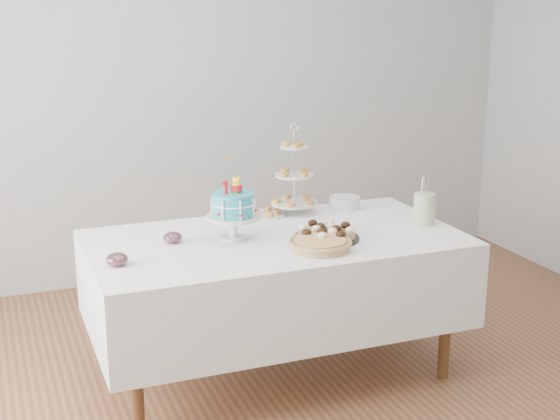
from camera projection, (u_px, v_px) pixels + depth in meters
name	position (u px, v px, depth m)	size (l,w,h in m)	color
floor	(297.00, 398.00, 3.96)	(5.00, 5.00, 0.00)	brown
walls	(298.00, 136.00, 3.61)	(5.04, 4.04, 2.70)	#ACAFB1
table	(275.00, 278.00, 4.09)	(1.92, 1.02, 0.77)	white
birthday_cake	(233.00, 218.00, 3.95)	(0.28, 0.28, 0.42)	silver
cupcake_tray	(326.00, 232.00, 3.99)	(0.34, 0.34, 0.08)	black
pie	(320.00, 244.00, 3.83)	(0.32, 0.32, 0.05)	tan
tiered_stand	(294.00, 176.00, 4.42)	(0.27, 0.27, 0.52)	silver
plate_stack	(345.00, 203.00, 4.56)	(0.18, 0.18, 0.07)	silver
pastry_plate	(265.00, 213.00, 4.42)	(0.23, 0.23, 0.03)	silver
jam_bowl_a	(117.00, 260.00, 3.60)	(0.10, 0.10, 0.06)	silver
jam_bowl_b	(173.00, 238.00, 3.93)	(0.10, 0.10, 0.06)	silver
utensil_pitcher	(424.00, 208.00, 4.23)	(0.12, 0.12, 0.26)	white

